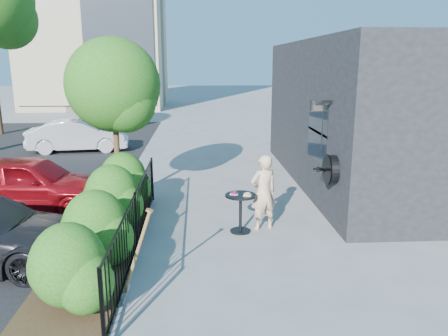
{
  "coord_description": "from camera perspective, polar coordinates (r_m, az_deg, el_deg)",
  "views": [
    {
      "loc": [
        -0.33,
        -7.7,
        3.4
      ],
      "look_at": [
        0.21,
        1.38,
        1.2
      ],
      "focal_mm": 35.0,
      "sensor_mm": 36.0,
      "label": 1
    }
  ],
  "objects": [
    {
      "name": "ground",
      "position": [
        8.43,
        -0.91,
        -10.2
      ],
      "size": [
        120.0,
        120.0,
        0.0
      ],
      "primitive_type": "plane",
      "color": "gray",
      "rests_on": "ground"
    },
    {
      "name": "shop_building",
      "position": [
        13.59,
        22.13,
        6.7
      ],
      "size": [
        6.22,
        9.0,
        4.0
      ],
      "color": "black",
      "rests_on": "ground"
    },
    {
      "name": "fence",
      "position": [
        8.29,
        -11.4,
        -6.71
      ],
      "size": [
        0.05,
        6.05,
        1.1
      ],
      "color": "black",
      "rests_on": "ground"
    },
    {
      "name": "planting_bed",
      "position": [
        8.61,
        -15.93,
        -9.93
      ],
      "size": [
        1.3,
        6.0,
        0.08
      ],
      "primitive_type": "cube",
      "color": "#382616",
      "rests_on": "ground"
    },
    {
      "name": "shrubs",
      "position": [
        8.45,
        -15.41,
        -5.56
      ],
      "size": [
        1.1,
        5.6,
        1.24
      ],
      "color": "#124E11",
      "rests_on": "ground"
    },
    {
      "name": "patio_tree",
      "position": [
        10.65,
        -13.94,
        9.78
      ],
      "size": [
        2.2,
        2.2,
        3.94
      ],
      "color": "#3F2B19",
      "rests_on": "ground"
    },
    {
      "name": "cafe_table",
      "position": [
        8.93,
        2.17,
        -5.01
      ],
      "size": [
        0.64,
        0.64,
        0.85
      ],
      "rotation": [
        0.0,
        0.0,
        -0.2
      ],
      "color": "black",
      "rests_on": "ground"
    },
    {
      "name": "woman",
      "position": [
        9.05,
        5.16,
        -3.2
      ],
      "size": [
        0.67,
        0.55,
        1.59
      ],
      "primitive_type": "imported",
      "rotation": [
        0.0,
        0.0,
        3.48
      ],
      "color": "#D0A887",
      "rests_on": "ground"
    },
    {
      "name": "shovel",
      "position": [
        6.5,
        -11.54,
        -11.83
      ],
      "size": [
        0.5,
        0.19,
        1.46
      ],
      "color": "brown",
      "rests_on": "ground"
    },
    {
      "name": "car_red",
      "position": [
        11.29,
        -24.01,
        -1.75
      ],
      "size": [
        3.9,
        1.9,
        1.28
      ],
      "primitive_type": "imported",
      "rotation": [
        0.0,
        0.0,
        1.46
      ],
      "color": "maroon",
      "rests_on": "ground"
    },
    {
      "name": "car_silver",
      "position": [
        18.03,
        -18.49,
        4.04
      ],
      "size": [
        3.91,
        1.75,
        1.25
      ],
      "primitive_type": "imported",
      "rotation": [
        0.0,
        0.0,
        1.69
      ],
      "color": "#BCBCC1",
      "rests_on": "ground"
    }
  ]
}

